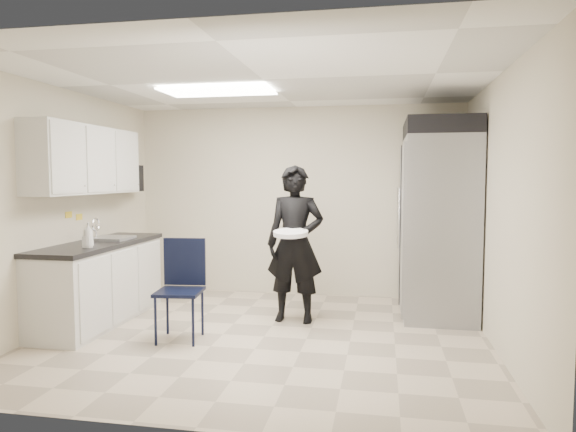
% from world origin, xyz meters
% --- Properties ---
extents(floor, '(4.50, 4.50, 0.00)m').
position_xyz_m(floor, '(0.00, 0.00, 0.00)').
color(floor, '#C0AF97').
rests_on(floor, ground).
extents(ceiling, '(4.50, 4.50, 0.00)m').
position_xyz_m(ceiling, '(0.00, 0.00, 2.60)').
color(ceiling, white).
rests_on(ceiling, back_wall).
extents(back_wall, '(4.50, 0.00, 4.50)m').
position_xyz_m(back_wall, '(0.00, 2.00, 1.30)').
color(back_wall, beige).
rests_on(back_wall, floor).
extents(left_wall, '(0.00, 4.00, 4.00)m').
position_xyz_m(left_wall, '(-2.25, 0.00, 1.30)').
color(left_wall, beige).
rests_on(left_wall, floor).
extents(right_wall, '(0.00, 4.00, 4.00)m').
position_xyz_m(right_wall, '(2.25, 0.00, 1.30)').
color(right_wall, beige).
rests_on(right_wall, floor).
extents(ceiling_panel, '(1.20, 0.60, 0.02)m').
position_xyz_m(ceiling_panel, '(-0.60, 0.40, 2.57)').
color(ceiling_panel, white).
rests_on(ceiling_panel, ceiling).
extents(lower_counter, '(0.60, 1.90, 0.86)m').
position_xyz_m(lower_counter, '(-1.95, 0.20, 0.43)').
color(lower_counter, silver).
rests_on(lower_counter, floor).
extents(countertop, '(0.64, 1.95, 0.05)m').
position_xyz_m(countertop, '(-1.95, 0.20, 0.89)').
color(countertop, black).
rests_on(countertop, lower_counter).
extents(sink, '(0.42, 0.40, 0.14)m').
position_xyz_m(sink, '(-1.93, 0.45, 0.87)').
color(sink, gray).
rests_on(sink, countertop).
extents(faucet, '(0.02, 0.02, 0.24)m').
position_xyz_m(faucet, '(-2.13, 0.45, 1.02)').
color(faucet, silver).
rests_on(faucet, countertop).
extents(upper_cabinets, '(0.35, 1.80, 0.75)m').
position_xyz_m(upper_cabinets, '(-2.08, 0.20, 1.83)').
color(upper_cabinets, silver).
rests_on(upper_cabinets, left_wall).
extents(towel_dispenser, '(0.22, 0.30, 0.35)m').
position_xyz_m(towel_dispenser, '(-2.14, 1.35, 1.62)').
color(towel_dispenser, black).
rests_on(towel_dispenser, left_wall).
extents(notice_sticker_left, '(0.00, 0.12, 0.07)m').
position_xyz_m(notice_sticker_left, '(-2.24, 0.10, 1.22)').
color(notice_sticker_left, yellow).
rests_on(notice_sticker_left, left_wall).
extents(notice_sticker_right, '(0.00, 0.12, 0.07)m').
position_xyz_m(notice_sticker_right, '(-2.24, 0.30, 1.18)').
color(notice_sticker_right, yellow).
rests_on(notice_sticker_right, left_wall).
extents(commercial_fridge, '(0.80, 1.35, 2.10)m').
position_xyz_m(commercial_fridge, '(1.83, 1.27, 1.05)').
color(commercial_fridge, gray).
rests_on(commercial_fridge, floor).
extents(fridge_compressor, '(0.80, 1.35, 0.20)m').
position_xyz_m(fridge_compressor, '(1.83, 1.27, 2.20)').
color(fridge_compressor, black).
rests_on(fridge_compressor, commercial_fridge).
extents(folding_chair, '(0.48, 0.48, 0.98)m').
position_xyz_m(folding_chair, '(-0.81, -0.26, 0.49)').
color(folding_chair, black).
rests_on(folding_chair, floor).
extents(man_tuxedo, '(0.66, 0.45, 1.77)m').
position_xyz_m(man_tuxedo, '(0.21, 0.63, 0.88)').
color(man_tuxedo, black).
rests_on(man_tuxedo, floor).
extents(bucket_lid, '(0.39, 0.39, 0.05)m').
position_xyz_m(bucket_lid, '(0.21, 0.38, 1.03)').
color(bucket_lid, white).
rests_on(bucket_lid, man_tuxedo).
extents(soap_bottle_a, '(0.14, 0.14, 0.26)m').
position_xyz_m(soap_bottle_a, '(-1.80, -0.24, 1.04)').
color(soap_bottle_a, silver).
rests_on(soap_bottle_a, countertop).
extents(soap_bottle_b, '(0.08, 0.09, 0.18)m').
position_xyz_m(soap_bottle_b, '(-1.81, -0.25, 1.00)').
color(soap_bottle_b, '#A9ABB5').
rests_on(soap_bottle_b, countertop).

